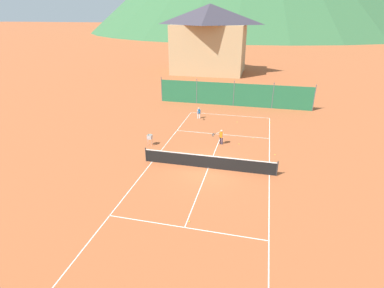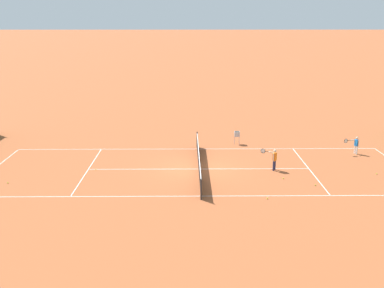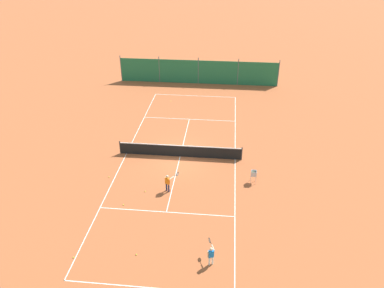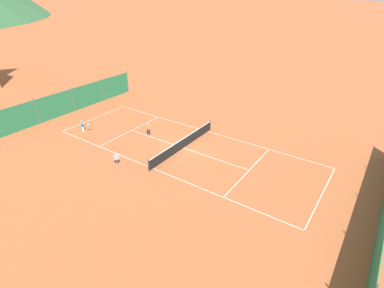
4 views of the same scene
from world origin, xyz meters
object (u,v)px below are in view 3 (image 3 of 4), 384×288
object	(u,v)px
tennis_ball_near_corner	(171,101)
tennis_ball_service_box	(74,257)
player_far_baseline	(211,254)
tennis_ball_alley_right	(187,121)
player_far_service	(168,182)
tennis_ball_far_corner	(145,191)
ball_hopper	(254,174)
tennis_ball_by_net_left	(109,177)
tennis_ball_alley_left	(136,255)
tennis_net	(180,151)
tennis_ball_by_net_right	(123,205)

from	to	relation	value
tennis_ball_near_corner	tennis_ball_service_box	size ratio (longest dim) A/B	1.00
player_far_baseline	tennis_ball_alley_right	xyz separation A→B (m)	(3.00, -16.06, -0.64)
player_far_service	player_far_baseline	distance (m)	6.60
tennis_ball_far_corner	ball_hopper	xyz separation A→B (m)	(-6.99, -1.80, 0.62)
player_far_baseline	tennis_ball_alley_right	distance (m)	16.35
tennis_ball_near_corner	tennis_ball_by_net_left	distance (m)	13.58
player_far_service	tennis_ball_alley_left	distance (m)	5.76
tennis_ball_alley_right	player_far_service	bearing A→B (deg)	89.49
tennis_ball_alley_left	tennis_ball_far_corner	xyz separation A→B (m)	(0.68, -5.38, 0.00)
tennis_net	tennis_ball_alley_left	xyz separation A→B (m)	(1.01, 9.95, -0.47)
tennis_ball_by_net_left	tennis_ball_near_corner	bearing A→B (deg)	-99.58
tennis_ball_near_corner	tennis_ball_alley_left	bearing A→B (deg)	93.50
ball_hopper	tennis_ball_far_corner	bearing A→B (deg)	14.47
tennis_ball_by_net_right	tennis_net	bearing A→B (deg)	-114.36
player_far_service	tennis_ball_service_box	size ratio (longest dim) A/B	18.76
player_far_service	tennis_ball_by_net_left	bearing A→B (deg)	-14.16
tennis_ball_alley_left	tennis_ball_alley_right	xyz separation A→B (m)	(-0.89, -15.88, 0.00)
player_far_baseline	tennis_ball_near_corner	bearing A→B (deg)	-75.85
tennis_net	ball_hopper	world-z (taller)	tennis_net
tennis_ball_alley_right	ball_hopper	bearing A→B (deg)	121.97
tennis_ball_by_net_left	ball_hopper	distance (m)	9.83
player_far_service	tennis_ball_service_box	xyz separation A→B (m)	(3.98, 6.18, -0.69)
player_far_baseline	tennis_ball_service_box	world-z (taller)	player_far_baseline
tennis_ball_near_corner	tennis_ball_service_box	xyz separation A→B (m)	(1.95, 20.65, 0.00)
tennis_ball_by_net_left	tennis_ball_far_corner	distance (m)	3.12
player_far_service	tennis_net	bearing A→B (deg)	-92.88
tennis_ball_near_corner	tennis_ball_alley_right	xyz separation A→B (m)	(-2.12, 4.25, 0.00)
tennis_ball_far_corner	tennis_ball_service_box	bearing A→B (deg)	67.05
tennis_ball_alley_right	tennis_ball_far_corner	bearing A→B (deg)	81.52
tennis_ball_far_corner	tennis_ball_alley_right	distance (m)	10.62
tennis_net	tennis_ball_alley_right	size ratio (longest dim) A/B	139.09
tennis_ball_service_box	tennis_ball_by_net_left	xyz separation A→B (m)	(0.31, -7.26, 0.00)
player_far_service	tennis_ball_alley_left	size ratio (longest dim) A/B	18.76
tennis_ball_by_net_right	tennis_ball_alley_right	world-z (taller)	same
tennis_ball_alley_left	tennis_ball_alley_right	distance (m)	15.91
tennis_ball_far_corner	tennis_ball_near_corner	bearing A→B (deg)	-87.87
tennis_ball_by_net_right	tennis_ball_by_net_left	distance (m)	3.34
tennis_ball_alley_left	tennis_ball_service_box	bearing A→B (deg)	9.33
tennis_ball_by_net_left	tennis_ball_far_corner	bearing A→B (deg)	154.22
tennis_ball_by_net_right	ball_hopper	xyz separation A→B (m)	(-8.03, -3.28, 0.62)
player_far_service	ball_hopper	size ratio (longest dim) A/B	1.39
tennis_ball_far_corner	tennis_ball_alley_right	bearing A→B (deg)	-98.48
player_far_service	tennis_ball_by_net_left	xyz separation A→B (m)	(4.28, -1.08, -0.69)
tennis_ball_by_net_right	tennis_ball_far_corner	xyz separation A→B (m)	(-1.04, -1.47, 0.00)
player_far_service	ball_hopper	bearing A→B (deg)	-164.52
tennis_net	tennis_ball_far_corner	distance (m)	4.89
tennis_ball_by_net_right	tennis_ball_alley_left	distance (m)	4.27
tennis_net	player_far_service	world-z (taller)	player_far_service
tennis_ball_service_box	player_far_baseline	bearing A→B (deg)	-177.18
tennis_net	tennis_ball_by_net_right	bearing A→B (deg)	65.64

